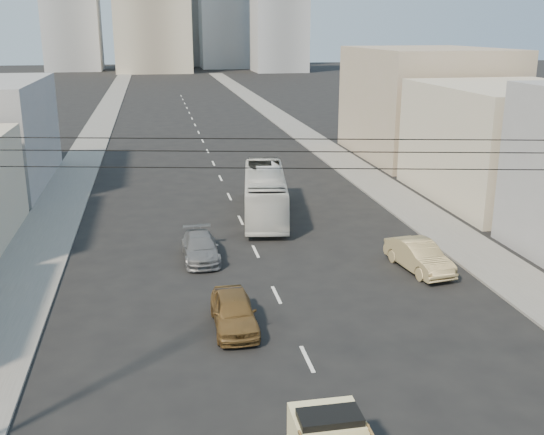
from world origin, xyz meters
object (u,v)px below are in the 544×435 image
object	(u,v)px
city_bus	(265,193)
sedan_grey	(200,247)
sedan_tan	(419,256)
sedan_brown	(234,311)

from	to	relation	value
city_bus	sedan_grey	xyz separation A→B (m)	(-4.76, -7.38, -0.86)
sedan_tan	sedan_brown	bearing A→B (deg)	-163.26
city_bus	sedan_brown	xyz separation A→B (m)	(-4.05, -15.71, -0.79)
sedan_brown	sedan_grey	distance (m)	8.36
sedan_brown	sedan_tan	bearing A→B (deg)	25.28
sedan_tan	sedan_grey	world-z (taller)	sedan_tan
city_bus	sedan_brown	size ratio (longest dim) A/B	2.56
sedan_brown	sedan_tan	distance (m)	11.05
sedan_tan	sedan_grey	bearing A→B (deg)	152.86
city_bus	sedan_tan	distance (m)	12.54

